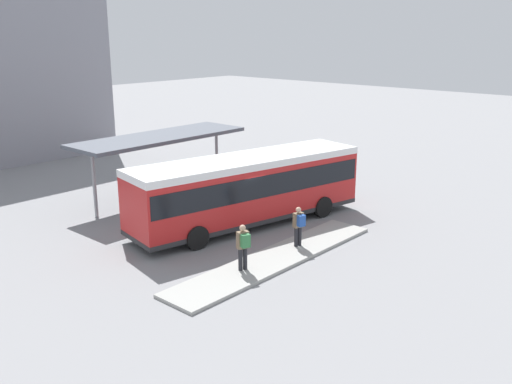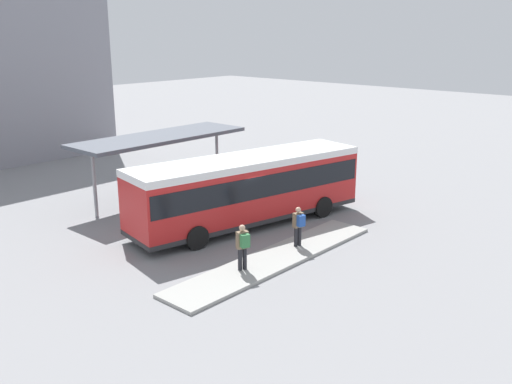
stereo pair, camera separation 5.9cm
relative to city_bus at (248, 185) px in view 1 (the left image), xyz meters
name	(u,v)px [view 1 (the left image)]	position (x,y,z in m)	size (l,w,h in m)	color
ground_plane	(248,224)	(-0.01, 0.00, -1.77)	(120.00, 120.00, 0.00)	gray
curb_island	(276,258)	(-2.29, -3.51, -1.71)	(9.96, 1.80, 0.12)	#9E9E99
city_bus	(248,185)	(0.00, 0.00, 0.00)	(11.03, 4.59, 3.01)	red
pedestrian_waiting	(299,224)	(-0.86, -3.45, -0.74)	(0.43, 0.47, 1.58)	#232328
pedestrian_companion	(243,245)	(-3.97, -3.44, -0.70)	(0.47, 0.51, 1.66)	#232328
bicycle_orange	(323,177)	(7.83, 1.53, -1.39)	(0.48, 1.76, 0.76)	black
bicycle_black	(313,174)	(7.97, 2.36, -1.38)	(0.48, 1.78, 0.77)	black
bicycle_yellow	(300,173)	(7.84, 3.18, -1.42)	(0.48, 1.62, 0.70)	black
station_shelter	(160,138)	(-0.03, 5.82, 1.34)	(9.01, 2.88, 3.25)	#4C515B
potted_planter_near_shelter	(242,178)	(3.49, 3.61, -0.99)	(0.98, 0.98, 1.49)	slate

